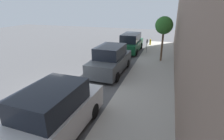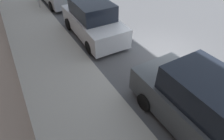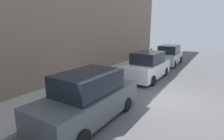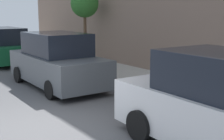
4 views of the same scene
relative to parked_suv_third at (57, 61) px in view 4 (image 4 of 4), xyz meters
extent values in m
plane|color=#515154|center=(-2.10, -3.60, -0.93)|extent=(60.00, 60.00, 0.00)
cube|color=#B2ADA3|center=(2.94, -3.60, -0.86)|extent=(3.09, 32.00, 0.15)
cylinder|color=black|center=(-0.76, -5.56, -0.59)|extent=(0.22, 0.68, 0.68)
cylinder|color=black|center=(1.10, -5.56, -0.59)|extent=(0.22, 0.68, 0.68)
cube|color=#4C5156|center=(0.00, 0.00, -0.23)|extent=(2.03, 4.83, 0.96)
cube|color=black|center=(0.00, 0.00, 0.65)|extent=(1.77, 2.63, 0.80)
cylinder|color=black|center=(-0.93, 1.49, -0.62)|extent=(0.22, 0.62, 0.62)
cylinder|color=black|center=(0.93, 1.49, -0.62)|extent=(0.22, 0.62, 0.62)
cylinder|color=black|center=(-0.93, -1.49, -0.62)|extent=(0.22, 0.62, 0.62)
cylinder|color=black|center=(0.93, -1.49, -0.62)|extent=(0.22, 0.62, 0.62)
cube|color=#14512D|center=(0.03, 6.66, -0.29)|extent=(1.93, 4.91, 0.84)
cube|color=black|center=(0.03, 6.66, 0.55)|extent=(1.69, 3.11, 0.84)
cylinder|color=black|center=(0.93, 8.18, -0.61)|extent=(0.22, 0.65, 0.65)
cylinder|color=black|center=(0.93, 5.15, -0.61)|extent=(0.22, 0.65, 0.65)
cylinder|color=#ADADB2|center=(1.85, 5.86, -0.25)|extent=(0.07, 0.07, 1.06)
cube|color=#2D2D33|center=(1.85, 5.86, 0.42)|extent=(0.11, 0.15, 0.28)
cube|color=red|center=(1.85, 5.86, 0.58)|extent=(0.04, 0.09, 0.05)
cylinder|color=brown|center=(3.38, 3.65, 0.52)|extent=(0.16, 0.16, 2.60)
sphere|color=#2D6B28|center=(3.38, 3.65, 2.21)|extent=(1.43, 1.43, 1.43)
cylinder|color=gold|center=(1.75, 9.98, -0.51)|extent=(0.20, 0.20, 0.55)
sphere|color=gold|center=(1.75, 9.98, -0.18)|extent=(0.18, 0.18, 0.18)
camera|label=1|loc=(3.89, -11.50, 3.72)|focal=28.00mm
camera|label=2|loc=(3.89, 1.25, 4.10)|focal=28.00mm
camera|label=3|loc=(-4.17, 5.03, 2.63)|focal=28.00mm
camera|label=4|loc=(-4.90, -10.33, 1.78)|focal=50.00mm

